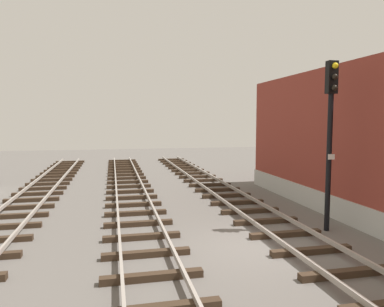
% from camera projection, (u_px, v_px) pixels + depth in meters
% --- Properties ---
extents(ground_plane, '(80.00, 80.00, 0.00)m').
position_uv_depth(ground_plane, '(255.00, 248.00, 10.93)').
color(ground_plane, '#605B56').
extents(track_near_building, '(2.50, 50.80, 0.32)m').
position_uv_depth(track_near_building, '(298.00, 241.00, 11.22)').
color(track_near_building, '#38281C').
rests_on(track_near_building, ground).
extents(track_centre, '(2.50, 50.80, 0.32)m').
position_uv_depth(track_centre, '(146.00, 253.00, 10.21)').
color(track_centre, '#38281C').
rests_on(track_centre, ground).
extents(signal_mast, '(0.36, 0.40, 5.86)m').
position_uv_depth(signal_mast, '(330.00, 126.00, 12.34)').
color(signal_mast, black).
rests_on(signal_mast, ground).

